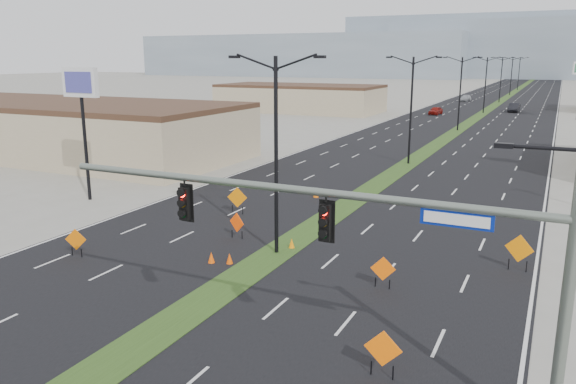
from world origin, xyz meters
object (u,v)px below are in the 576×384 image
at_px(streetlight_3, 486,83).
at_px(car_mid, 514,107).
at_px(construction_sign_2, 237,198).
at_px(signal_mast, 387,245).
at_px(car_far, 466,98).
at_px(streetlight_0, 276,150).
at_px(car_left, 436,111).
at_px(streetlight_2, 460,91).
at_px(cone_1, 211,257).
at_px(construction_sign_0, 76,241).
at_px(cone_0, 230,258).
at_px(construction_sign_3, 383,270).
at_px(construction_sign_1, 237,223).
at_px(streetlight_1, 411,107).
at_px(pole_sign_west, 81,93).
at_px(streetlight_4, 501,78).
at_px(construction_sign_4, 383,350).
at_px(construction_sign_5, 519,250).
at_px(cone_2, 292,244).
at_px(streetlight_6, 519,72).
at_px(cone_3, 316,193).
at_px(streetlight_5, 511,75).

relative_size(streetlight_3, car_mid, 2.02).
bearing_deg(construction_sign_2, signal_mast, -59.74).
distance_m(car_far, construction_sign_2, 107.14).
relative_size(streetlight_0, car_left, 2.43).
bearing_deg(construction_sign_2, car_far, 78.83).
xyz_separation_m(streetlight_2, cone_1, (-2.25, -58.71, -5.13)).
xyz_separation_m(construction_sign_0, cone_0, (7.58, 2.50, -0.59)).
bearing_deg(construction_sign_3, construction_sign_1, 148.33).
height_order(streetlight_1, streetlight_3, same).
bearing_deg(pole_sign_west, streetlight_4, 82.31).
relative_size(construction_sign_4, pole_sign_west, 0.18).
relative_size(construction_sign_5, cone_0, 3.26).
height_order(construction_sign_1, construction_sign_2, construction_sign_2).
xyz_separation_m(streetlight_1, car_mid, (4.86, 61.12, -4.60)).
xyz_separation_m(cone_0, cone_1, (-0.87, -0.29, 0.01)).
relative_size(streetlight_3, cone_0, 17.99).
relative_size(construction_sign_3, cone_2, 2.59).
relative_size(streetlight_1, pole_sign_west, 1.08).
distance_m(signal_mast, car_mid, 99.27).
bearing_deg(streetlight_1, construction_sign_0, -105.21).
relative_size(construction_sign_3, construction_sign_5, 0.80).
bearing_deg(streetlight_0, pole_sign_west, 165.95).
bearing_deg(streetlight_6, streetlight_0, -90.00).
xyz_separation_m(construction_sign_1, construction_sign_5, (14.60, 1.51, 0.20)).
bearing_deg(streetlight_2, streetlight_3, 90.00).
bearing_deg(car_mid, construction_sign_2, -94.49).
height_order(car_far, construction_sign_5, construction_sign_5).
distance_m(streetlight_6, construction_sign_0, 173.22).
xyz_separation_m(streetlight_3, streetlight_4, (0.00, 28.00, 0.00)).
bearing_deg(signal_mast, cone_2, 126.59).
bearing_deg(car_left, streetlight_2, -64.55).
bearing_deg(cone_3, construction_sign_5, -32.76).
bearing_deg(construction_sign_0, car_left, 68.81).
bearing_deg(cone_3, car_mid, 84.33).
distance_m(signal_mast, construction_sign_2, 21.46).
xyz_separation_m(car_mid, cone_3, (-7.67, -77.22, -0.48)).
distance_m(streetlight_1, streetlight_3, 56.00).
height_order(streetlight_6, car_far, streetlight_6).
bearing_deg(cone_1, streetlight_6, 89.25).
bearing_deg(pole_sign_west, cone_3, 29.19).
relative_size(streetlight_2, car_left, 2.43).
height_order(car_left, cone_2, car_left).
distance_m(streetlight_6, construction_sign_5, 165.76).
xyz_separation_m(streetlight_2, construction_sign_1, (-3.10, -54.81, -4.54)).
xyz_separation_m(streetlight_5, cone_3, (-2.81, -128.10, -5.08)).
distance_m(car_left, cone_0, 80.10).
relative_size(streetlight_0, streetlight_5, 1.00).
bearing_deg(pole_sign_west, construction_sign_5, -1.82).
xyz_separation_m(streetlight_2, car_mid, (4.86, 33.12, -4.60)).
xyz_separation_m(streetlight_5, cone_2, (0.42, -139.04, -5.14)).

